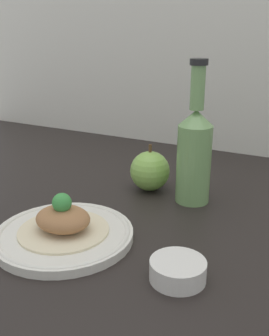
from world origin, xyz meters
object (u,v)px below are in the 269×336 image
object	(u,v)px
plated_food	(63,220)
dipping_bowl	(178,270)
plate	(64,234)
cider_bottle	(194,152)
apple	(150,171)

from	to	relation	value
plated_food	dipping_bowl	world-z (taller)	plated_food
plate	cider_bottle	bearing A→B (deg)	61.64
cider_bottle	apple	size ratio (longest dim) A/B	2.75
apple	plate	bearing A→B (deg)	-96.86
dipping_bowl	apple	bearing A→B (deg)	122.53
cider_bottle	apple	bearing A→B (deg)	172.21
plate	apple	bearing A→B (deg)	83.14
apple	dipping_bowl	size ratio (longest dim) A/B	1.29
plated_food	dipping_bowl	size ratio (longest dim) A/B	1.89
plate	plated_food	world-z (taller)	plated_food
plate	plated_food	xyz separation A→B (cm)	(-0.00, -0.00, 2.72)
cider_bottle	plated_food	bearing A→B (deg)	-118.36
plate	plated_food	bearing A→B (deg)	-135.00
cider_bottle	dipping_bowl	size ratio (longest dim) A/B	3.54
plated_food	cider_bottle	bearing A→B (deg)	61.64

